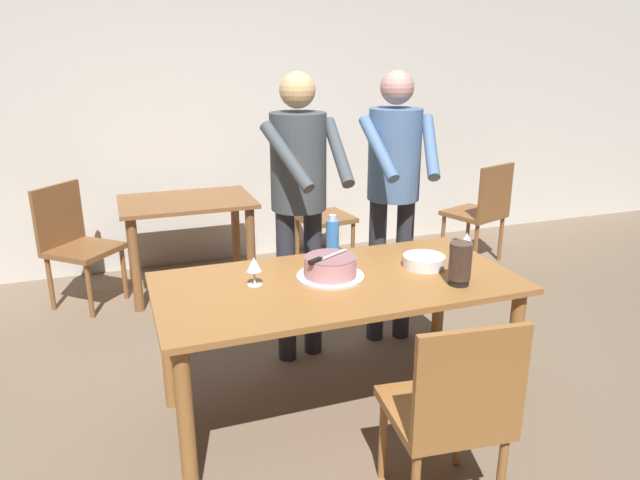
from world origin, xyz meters
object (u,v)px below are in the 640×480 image
Objects in this scene: person_cutting_cake at (299,188)px; background_chair_1 at (317,212)px; plate_stack at (424,261)px; background_chair_2 at (75,241)px; chair_near_side at (452,409)px; background_table at (188,220)px; main_dining_table at (337,300)px; water_bottle at (332,239)px; wine_glass_far at (467,240)px; person_standing_beside at (394,179)px; cake_knife at (321,259)px; background_chair_0 at (481,209)px; cake_on_platter at (330,268)px; wine_glass_near at (254,265)px; hurricane_lamp at (460,264)px.

person_cutting_cake is 1.72m from background_chair_1.
plate_stack is 2.66m from background_chair_2.
chair_near_side is at bearing -99.41° from background_chair_1.
person_cutting_cake reaches higher than background_table.
water_bottle is (0.08, 0.29, 0.22)m from main_dining_table.
main_dining_table is 0.37m from water_bottle.
background_chair_1 is (-0.12, 2.06, -0.36)m from wine_glass_far.
person_cutting_cake is at bearing -177.23° from person_standing_beside.
background_chair_2 reaches higher than wine_glass_far.
person_cutting_cake is at bearing 95.84° from chair_near_side.
water_bottle is at bearing 58.93° from cake_knife.
background_chair_0 is 1.00× the size of background_chair_2.
person_standing_beside is (0.62, 0.03, 0.00)m from person_cutting_cake.
wine_glass_far is at bearing 55.08° from chair_near_side.
person_cutting_cake is 1.48m from background_table.
wine_glass_far is (0.79, 0.02, 0.05)m from cake_on_platter.
cake_knife is at bearing -78.56° from background_table.
cake_knife is 1.71× the size of wine_glass_far.
background_chair_0 is (2.07, 1.68, -0.31)m from cake_on_platter.
background_chair_2 is at bearing 123.23° from main_dining_table.
chair_near_side is 2.98m from background_chair_1.
chair_near_side is (-0.47, -1.48, -0.58)m from person_standing_beside.
cake_knife is (-0.08, 0.01, 0.22)m from main_dining_table.
background_chair_1 is (0.57, 1.84, -0.37)m from water_bottle.
water_bottle is at bearing 66.72° from cake_on_platter.
wine_glass_far is 0.14× the size of background_table.
wine_glass_near is 2.13m from background_chair_2.
background_table is at bearing 110.51° from person_cutting_cake.
background_chair_2 is at bearing 115.28° from wine_glass_near.
wine_glass_near reaches higher than background_table.
water_bottle is at bearing 23.75° from wine_glass_near.
person_cutting_cake is 1.72× the size of background_table.
plate_stack reaches higher than main_dining_table.
wine_glass_near is 1.21m from person_standing_beside.
person_cutting_cake is at bearing -151.91° from background_chair_0.
background_chair_0 reaches higher than cake_knife.
cake_on_platter is at bearing 29.28° from cake_knife.
cake_knife is 0.27× the size of chair_near_side.
main_dining_table is at bearing -11.03° from wine_glass_near.
cake_knife is 0.14× the size of person_cutting_cake.
person_standing_beside is (0.55, 0.38, 0.21)m from water_bottle.
person_standing_beside is 2.40m from background_chair_2.
wine_glass_far reaches higher than cake_knife.
hurricane_lamp is (-0.24, -0.31, 0.00)m from wine_glass_far.
background_table is (-1.11, 1.28, -0.50)m from person_standing_beside.
cake_knife is 0.27× the size of background_chair_2.
main_dining_table is at bearing -9.83° from cake_knife.
chair_near_side and background_chair_1 have the same top height.
person_standing_beside is at bearing 29.98° from wine_glass_near.
wine_glass_far is 2.84m from background_chair_2.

